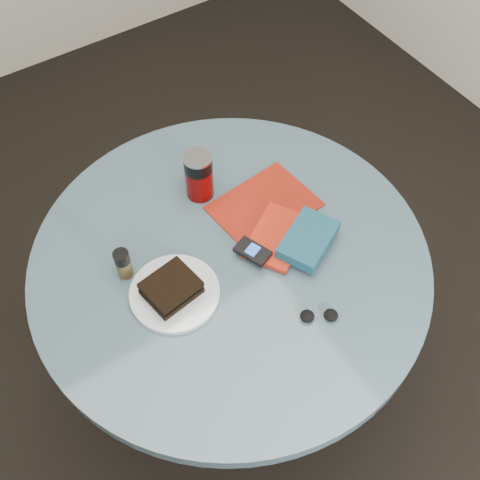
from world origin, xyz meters
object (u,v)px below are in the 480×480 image
pepper_grinder (123,264)px  red_book (277,237)px  table (231,291)px  soda_can (199,175)px  novel (308,239)px  mp3_player (253,251)px  magazine (264,206)px  plate (175,293)px  sandwich (171,288)px  headphones (319,316)px

pepper_grinder → red_book: size_ratio=0.48×
table → soda_can: size_ratio=7.11×
novel → table: bearing=128.4°
pepper_grinder → mp3_player: pepper_grinder is taller
magazine → mp3_player: mp3_player is taller
table → soda_can: 0.32m
magazine → plate: bearing=-168.0°
sandwich → novel: sandwich is taller
pepper_grinder → table: bearing=-22.1°
sandwich → magazine: 0.35m
sandwich → pepper_grinder: size_ratio=1.52×
red_book → soda_can: bearing=77.6°
plate → magazine: plate is taller
soda_can → magazine: 0.19m
sandwich → pepper_grinder: 0.13m
red_book → mp3_player: mp3_player is taller
table → magazine: (0.16, 0.09, 0.17)m
pepper_grinder → headphones: 0.48m
plate → red_book: size_ratio=1.17×
table → mp3_player: mp3_player is taller
novel → plate: bearing=142.9°
novel → headphones: size_ratio=1.70×
novel → soda_can: bearing=86.8°
novel → pepper_grinder: bearing=129.9°
mp3_player → headphones: size_ratio=1.05×
magazine → headphones: (-0.08, -0.34, 0.01)m
plate → headphones: 0.34m
table → novel: novel is taller
red_book → headphones: red_book is taller
plate → mp3_player: (0.21, -0.01, 0.02)m
red_book → novel: novel is taller
mp3_player → headphones: bearing=-81.1°
plate → sandwich: 0.03m
table → mp3_player: 0.20m
table → magazine: size_ratio=3.84×
headphones → red_book: bearing=78.5°
sandwich → novel: (0.35, -0.06, 0.00)m
soda_can → mp3_player: soda_can is taller
table → plate: size_ratio=4.65×
plate → headphones: (0.25, -0.24, 0.00)m
pepper_grinder → soda_can: bearing=23.2°
plate → soda_can: bearing=48.1°
novel → mp3_player: novel is taller
soda_can → magazine: soda_can is taller
sandwich → red_book: bearing=-0.7°
sandwich → plate: bearing=-15.1°
plate → magazine: bearing=17.7°
red_book → headphones: size_ratio=1.96×
soda_can → magazine: bearing=-48.6°
plate → headphones: size_ratio=2.30×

